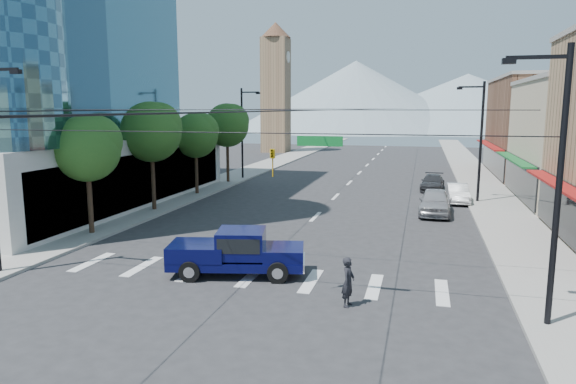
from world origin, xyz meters
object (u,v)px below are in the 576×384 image
(parked_car_mid, at_px, (458,193))
(parked_car_far, at_px, (433,183))
(pickup_truck, at_px, (236,251))
(parked_car_near, at_px, (435,202))
(pedestrian, at_px, (348,282))

(parked_car_mid, xyz_separation_m, parked_car_far, (-1.74, 5.55, -0.03))
(pickup_truck, distance_m, parked_car_near, 17.48)
(pedestrian, bearing_deg, parked_car_near, -0.70)
(pedestrian, distance_m, parked_car_near, 17.89)
(pedestrian, relative_size, parked_car_mid, 0.42)
(parked_car_mid, distance_m, parked_car_far, 5.82)
(pedestrian, height_order, parked_car_far, pedestrian)
(parked_car_far, bearing_deg, parked_car_mid, -68.33)
(parked_car_far, bearing_deg, pedestrian, -92.52)
(parked_car_near, distance_m, parked_car_far, 10.59)
(pedestrian, xyz_separation_m, parked_car_mid, (5.09, 22.61, -0.20))
(pickup_truck, xyz_separation_m, pedestrian, (5.14, -2.30, -0.12))
(pickup_truck, distance_m, pedestrian, 5.63)
(pickup_truck, height_order, parked_car_far, pickup_truck)
(pickup_truck, bearing_deg, parked_car_mid, 50.77)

